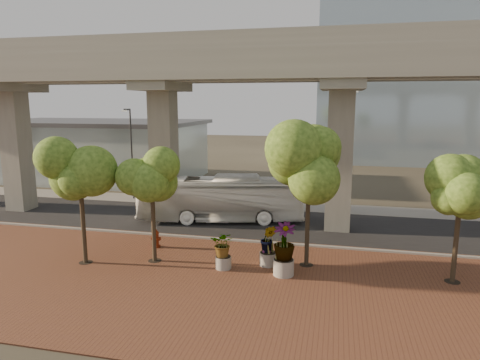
# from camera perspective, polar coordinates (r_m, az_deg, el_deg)

# --- Properties ---
(ground) EXTENTS (160.00, 160.00, 0.00)m
(ground) POSITION_cam_1_polar(r_m,az_deg,el_deg) (27.75, 0.17, -6.95)
(ground) COLOR #3A352A
(ground) RESTS_ON ground
(brick_plaza) EXTENTS (70.00, 13.00, 0.06)m
(brick_plaza) POSITION_cam_1_polar(r_m,az_deg,el_deg) (20.49, -4.87, -13.34)
(brick_plaza) COLOR brown
(brick_plaza) RESTS_ON ground
(asphalt_road) EXTENTS (90.00, 8.00, 0.04)m
(asphalt_road) POSITION_cam_1_polar(r_m,az_deg,el_deg) (29.62, 1.02, -5.79)
(asphalt_road) COLOR black
(asphalt_road) RESTS_ON ground
(curb_strip) EXTENTS (70.00, 0.25, 0.16)m
(curb_strip) POSITION_cam_1_polar(r_m,az_deg,el_deg) (25.87, -0.81, -8.06)
(curb_strip) COLOR gray
(curb_strip) RESTS_ON ground
(far_sidewalk) EXTENTS (90.00, 3.00, 0.06)m
(far_sidewalk) POSITION_cam_1_polar(r_m,az_deg,el_deg) (34.84, 2.87, -3.32)
(far_sidewalk) COLOR gray
(far_sidewalk) RESTS_ON ground
(transit_viaduct) EXTENTS (72.00, 5.60, 12.40)m
(transit_viaduct) POSITION_cam_1_polar(r_m,az_deg,el_deg) (28.47, 1.06, 8.40)
(transit_viaduct) COLOR gray
(transit_viaduct) RESTS_ON ground
(station_pavilion) EXTENTS (23.00, 13.00, 6.30)m
(station_pavilion) POSITION_cam_1_polar(r_m,az_deg,el_deg) (49.43, -18.78, 3.94)
(station_pavilion) COLOR #AEC2C7
(station_pavilion) RESTS_ON ground
(transit_bus) EXTENTS (11.75, 4.93, 3.19)m
(transit_bus) POSITION_cam_1_polar(r_m,az_deg,el_deg) (29.91, -2.60, -2.53)
(transit_bus) COLOR white
(transit_bus) RESTS_ON ground
(fire_hydrant) EXTENTS (0.53, 0.47, 1.05)m
(fire_hydrant) POSITION_cam_1_polar(r_m,az_deg,el_deg) (25.13, -11.14, -7.67)
(fire_hydrant) COLOR maroon
(fire_hydrant) RESTS_ON ground
(planter_front) EXTENTS (1.76, 1.76, 1.94)m
(planter_front) POSITION_cam_1_polar(r_m,az_deg,el_deg) (21.43, -2.25, -8.76)
(planter_front) COLOR #9A968B
(planter_front) RESTS_ON ground
(planter_right) EXTENTS (2.43, 2.43, 2.59)m
(planter_right) POSITION_cam_1_polar(r_m,az_deg,el_deg) (20.61, 5.90, -8.44)
(planter_right) COLOR #9A978B
(planter_right) RESTS_ON ground
(planter_left) EXTENTS (1.92, 1.92, 2.11)m
(planter_left) POSITION_cam_1_polar(r_m,az_deg,el_deg) (21.83, 3.78, -8.12)
(planter_left) COLOR #B0A89F
(planter_left) RESTS_ON ground
(street_tree_far_west) EXTENTS (3.95, 3.95, 6.60)m
(street_tree_far_west) POSITION_cam_1_polar(r_m,az_deg,el_deg) (22.77, -20.60, 1.07)
(street_tree_far_west) COLOR #3F3324
(street_tree_far_west) RESTS_ON ground
(street_tree_near_west) EXTENTS (3.19, 3.19, 5.99)m
(street_tree_near_west) POSITION_cam_1_polar(r_m,az_deg,el_deg) (22.06, -11.70, 0.53)
(street_tree_near_west) COLOR #3F3324
(street_tree_near_west) RESTS_ON ground
(street_tree_near_east) EXTENTS (4.36, 4.36, 7.03)m
(street_tree_near_east) POSITION_cam_1_polar(r_m,az_deg,el_deg) (21.22, 9.20, 1.63)
(street_tree_near_east) COLOR #3F3324
(street_tree_near_east) RESTS_ON ground
(street_tree_far_east) EXTENTS (3.38, 3.38, 5.73)m
(street_tree_far_east) POSITION_cam_1_polar(r_m,az_deg,el_deg) (21.43, 27.33, -1.63)
(street_tree_far_east) COLOR #3F3324
(street_tree_far_east) RESTS_ON ground
(streetlamp_west) EXTENTS (0.38, 1.11, 7.69)m
(streetlamp_west) POSITION_cam_1_polar(r_m,az_deg,el_deg) (37.31, -14.34, 4.23)
(streetlamp_west) COLOR #303035
(streetlamp_west) RESTS_ON ground
(streetlamp_east) EXTENTS (0.45, 1.33, 9.17)m
(streetlamp_east) POSITION_cam_1_polar(r_m,az_deg,el_deg) (33.03, 14.72, 4.96)
(streetlamp_east) COLOR #303136
(streetlamp_east) RESTS_ON ground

